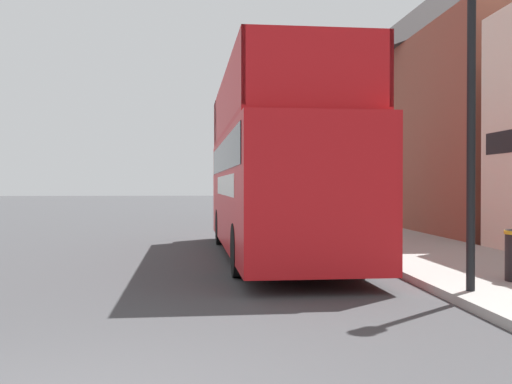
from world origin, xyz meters
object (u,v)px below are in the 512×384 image
Objects in this scene: lamp_post_nearest at (471,59)px; parked_car_ahead_of_bus at (276,213)px; tour_bus at (274,179)px; lamp_post_second at (337,133)px.

parked_car_ahead_of_bus is at bearing 96.55° from lamp_post_nearest.
tour_bus is at bearing 112.41° from lamp_post_nearest.
tour_bus is 2.56× the size of parked_car_ahead_of_bus.
lamp_post_second is at bearing -70.51° from parked_car_ahead_of_bus.
lamp_post_second reaches higher than parked_car_ahead_of_bus.
parked_car_ahead_of_bus is 4.69m from lamp_post_second.
tour_bus reaches higher than parked_car_ahead_of_bus.
tour_bus is at bearing -122.76° from lamp_post_second.
lamp_post_nearest reaches higher than lamp_post_second.
lamp_post_second reaches higher than tour_bus.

